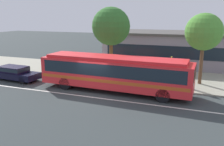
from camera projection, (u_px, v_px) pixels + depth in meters
ground_plane at (93, 94)px, 18.52m from camera, size 120.00×120.00×0.00m
sidewalk_slab at (120, 74)px, 24.45m from camera, size 60.00×8.00×0.12m
lane_stripe_center at (89, 97)px, 17.79m from camera, size 56.00×0.16×0.01m
transit_bus at (114, 71)px, 18.76m from camera, size 12.05×2.93×2.78m
sedan_behind_bus at (14, 72)px, 22.26m from camera, size 4.78×2.07×1.29m
pedestrian_waiting_near_sign at (101, 70)px, 21.57m from camera, size 0.46×0.46×1.71m
pedestrian_walking_along_curb at (193, 77)px, 19.02m from camera, size 0.48×0.48×1.73m
bus_stop_sign at (171, 68)px, 19.25m from camera, size 0.08×0.44×2.59m
street_tree_near_stop at (111, 27)px, 22.93m from camera, size 3.66×3.66×6.57m
street_tree_mid_block at (204, 32)px, 19.78m from camera, size 3.08×3.08×5.97m
station_building at (180, 49)px, 28.82m from camera, size 17.61×8.03×3.95m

